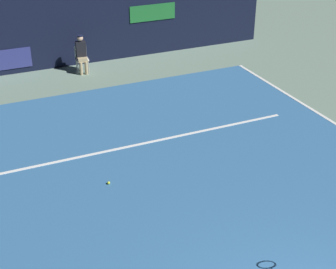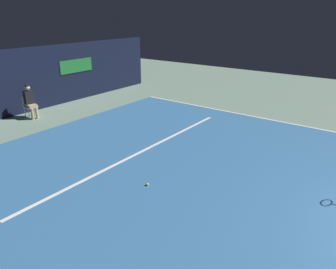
{
  "view_description": "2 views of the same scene",
  "coord_description": "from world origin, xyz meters",
  "views": [
    {
      "loc": [
        -4.07,
        -3.47,
        6.42
      ],
      "look_at": [
        0.22,
        6.14,
        0.83
      ],
      "focal_mm": 54.25,
      "sensor_mm": 36.0,
      "label": 1
    },
    {
      "loc": [
        -6.62,
        1.38,
        4.0
      ],
      "look_at": [
        0.07,
        6.33,
        0.81
      ],
      "focal_mm": 34.55,
      "sensor_mm": 36.0,
      "label": 2
    }
  ],
  "objects": [
    {
      "name": "ground_plane",
      "position": [
        0.0,
        5.18,
        0.0
      ],
      "size": [
        31.29,
        31.29,
        0.0
      ],
      "primitive_type": "plane",
      "color": "slate"
    },
    {
      "name": "line_judge_on_chair",
      "position": [
        0.03,
        13.06,
        0.69
      ],
      "size": [
        0.48,
        0.56,
        1.32
      ],
      "color": "white",
      "rests_on": "ground"
    },
    {
      "name": "tennis_ball",
      "position": [
        -1.37,
        5.9,
        0.05
      ],
      "size": [
        0.07,
        0.07,
        0.07
      ],
      "primitive_type": "sphere",
      "color": "#CCE033",
      "rests_on": "court_surface"
    },
    {
      "name": "back_wall",
      "position": [
        -0.0,
        14.02,
        1.3
      ],
      "size": [
        15.17,
        0.33,
        2.6
      ],
      "color": "black",
      "rests_on": "ground"
    },
    {
      "name": "line_service",
      "position": [
        0.0,
        7.35,
        0.01
      ],
      "size": [
        8.51,
        0.1,
        0.01
      ],
      "primitive_type": "cube",
      "color": "white",
      "rests_on": "court_surface"
    },
    {
      "name": "line_sideline_left",
      "position": [
        5.4,
        5.18,
        0.01
      ],
      "size": [
        0.1,
        12.37,
        0.01
      ],
      "primitive_type": "cube",
      "color": "white",
      "rests_on": "court_surface"
    },
    {
      "name": "court_surface",
      "position": [
        0.0,
        5.18,
        0.01
      ],
      "size": [
        10.91,
        12.37,
        0.01
      ],
      "primitive_type": "cube",
      "color": "#336699",
      "rests_on": "ground"
    }
  ]
}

